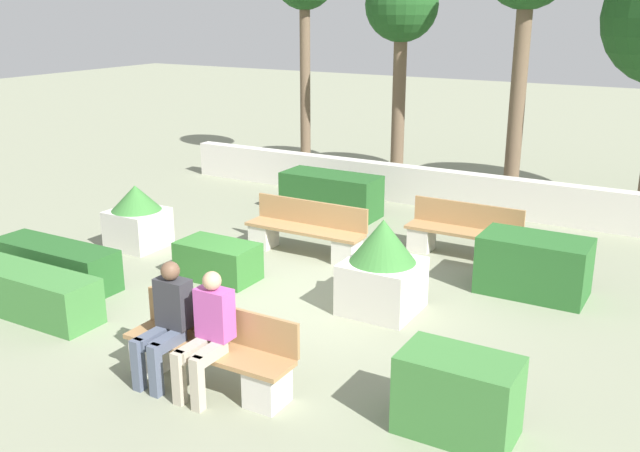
% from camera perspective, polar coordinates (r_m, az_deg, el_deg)
% --- Properties ---
extents(ground_plane, '(60.00, 60.00, 0.00)m').
position_cam_1_polar(ground_plane, '(10.09, -2.24, -5.48)').
color(ground_plane, gray).
extents(perimeter_wall, '(11.63, 0.30, 0.76)m').
position_cam_1_polar(perimeter_wall, '(14.53, 9.00, 3.06)').
color(perimeter_wall, beige).
rests_on(perimeter_wall, ground_plane).
extents(bench_front, '(1.99, 0.49, 0.85)m').
position_cam_1_polar(bench_front, '(7.80, -8.80, -10.18)').
color(bench_front, '#A37A4C').
rests_on(bench_front, ground_plane).
extents(bench_left_side, '(2.05, 0.48, 0.85)m').
position_cam_1_polar(bench_left_side, '(11.58, -1.17, -0.65)').
color(bench_left_side, '#A37A4C').
rests_on(bench_left_side, ground_plane).
extents(bench_right_side, '(1.83, 0.49, 0.85)m').
position_cam_1_polar(bench_right_side, '(11.69, 11.34, -0.86)').
color(bench_right_side, '#A37A4C').
rests_on(bench_right_side, ground_plane).
extents(person_seated_man, '(0.38, 0.63, 1.32)m').
position_cam_1_polar(person_seated_man, '(7.47, -8.99, -8.15)').
color(person_seated_man, '#B2A893').
rests_on(person_seated_man, ground_plane).
extents(person_seated_woman, '(0.38, 0.63, 1.32)m').
position_cam_1_polar(person_seated_woman, '(7.81, -12.19, -7.15)').
color(person_seated_woman, '#515B70').
rests_on(person_seated_woman, ground_plane).
extents(hedge_block_near_left, '(1.19, 0.67, 0.55)m').
position_cam_1_polar(hedge_block_near_left, '(10.67, -8.16, -2.76)').
color(hedge_block_near_left, '#33702D').
rests_on(hedge_block_near_left, ground_plane).
extents(hedge_block_near_right, '(1.10, 0.65, 0.80)m').
position_cam_1_polar(hedge_block_near_right, '(6.99, 10.98, -13.17)').
color(hedge_block_near_right, '#3D7A38').
rests_on(hedge_block_near_right, ground_plane).
extents(hedge_block_mid_left, '(1.90, 0.79, 0.80)m').
position_cam_1_polar(hedge_block_mid_left, '(13.74, 0.89, 2.54)').
color(hedge_block_mid_left, '#235623').
rests_on(hedge_block_mid_left, ground_plane).
extents(hedge_block_mid_right, '(2.07, 0.62, 0.61)m').
position_cam_1_polar(hedge_block_mid_right, '(10.08, -22.15, -4.98)').
color(hedge_block_mid_right, '#3D7A38').
rests_on(hedge_block_mid_right, ground_plane).
extents(hedge_block_far_left, '(2.05, 0.63, 0.60)m').
position_cam_1_polar(hedge_block_far_left, '(11.03, -20.38, -2.89)').
color(hedge_block_far_left, '#235623').
rests_on(hedge_block_far_left, ground_plane).
extents(hedge_block_far_right, '(1.48, 0.82, 0.83)m').
position_cam_1_polar(hedge_block_far_right, '(10.41, 16.72, -3.06)').
color(hedge_block_far_right, '#286028').
rests_on(hedge_block_far_right, ground_plane).
extents(planter_corner_left, '(0.84, 0.84, 1.06)m').
position_cam_1_polar(planter_corner_left, '(12.25, -14.42, 0.75)').
color(planter_corner_left, beige).
rests_on(planter_corner_left, ground_plane).
extents(planter_corner_right, '(0.94, 0.94, 1.27)m').
position_cam_1_polar(planter_corner_right, '(9.39, 5.01, -3.30)').
color(planter_corner_right, beige).
rests_on(planter_corner_right, ground_plane).
extents(tree_center_left, '(1.59, 1.59, 4.69)m').
position_cam_1_polar(tree_center_left, '(16.13, 6.55, 16.66)').
color(tree_center_left, brown).
rests_on(tree_center_left, ground_plane).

